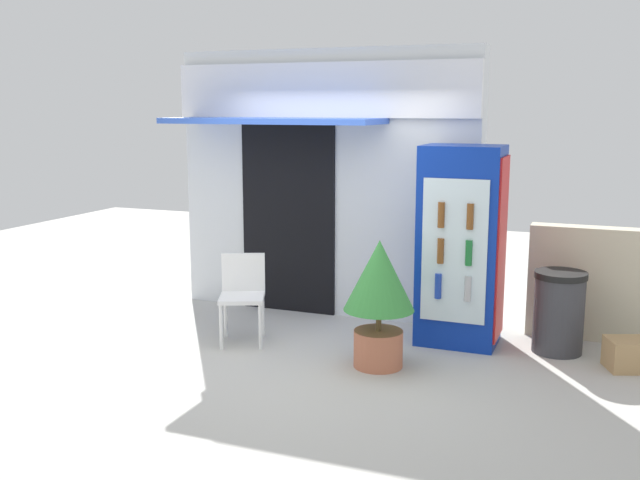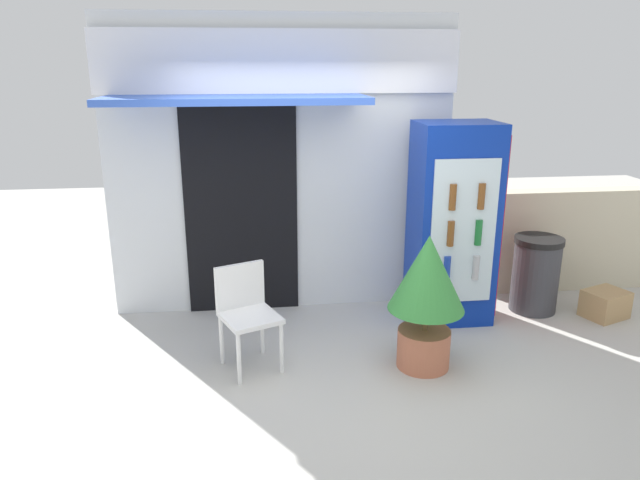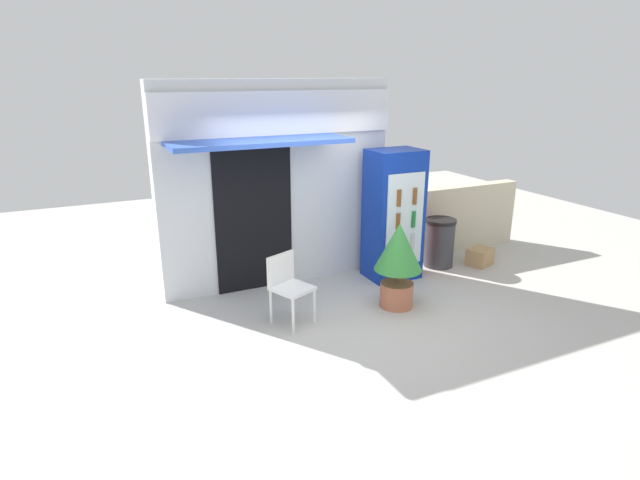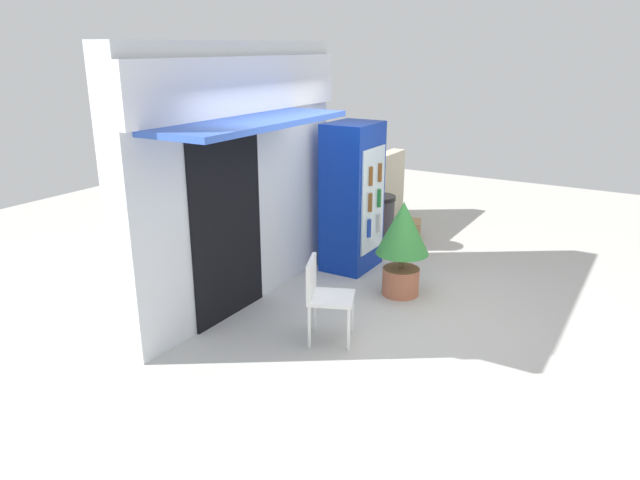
{
  "view_description": "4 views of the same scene",
  "coord_description": "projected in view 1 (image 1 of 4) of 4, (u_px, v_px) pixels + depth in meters",
  "views": [
    {
      "loc": [
        2.72,
        -6.05,
        2.33
      ],
      "look_at": [
        0.1,
        0.54,
        1.03
      ],
      "focal_mm": 41.32,
      "sensor_mm": 36.0,
      "label": 1
    },
    {
      "loc": [
        -0.54,
        -4.28,
        2.5
      ],
      "look_at": [
        0.04,
        0.58,
        1.0
      ],
      "focal_mm": 32.84,
      "sensor_mm": 36.0,
      "label": 2
    },
    {
      "loc": [
        -2.79,
        -5.27,
        3.0
      ],
      "look_at": [
        0.01,
        0.68,
        0.87
      ],
      "focal_mm": 28.93,
      "sensor_mm": 36.0,
      "label": 3
    },
    {
      "loc": [
        -5.35,
        -2.51,
        2.89
      ],
      "look_at": [
        0.04,
        0.71,
        0.82
      ],
      "focal_mm": 33.16,
      "sensor_mm": 36.0,
      "label": 4
    }
  ],
  "objects": [
    {
      "name": "ground",
      "position": [
        289.0,
        356.0,
        6.94
      ],
      "size": [
        16.0,
        16.0,
        0.0
      ],
      "primitive_type": "plane",
      "color": "beige"
    },
    {
      "name": "drink_cooler",
      "position": [
        461.0,
        246.0,
        7.18
      ],
      "size": [
        0.79,
        0.65,
        1.96
      ],
      "color": "#0C2D9E",
      "rests_on": "ground"
    },
    {
      "name": "plastic_chair",
      "position": [
        243.0,
        290.0,
        7.32
      ],
      "size": [
        0.57,
        0.58,
        0.87
      ],
      "color": "white",
      "rests_on": "ground"
    },
    {
      "name": "cardboard_box",
      "position": [
        630.0,
        354.0,
        6.57
      ],
      "size": [
        0.49,
        0.45,
        0.28
      ],
      "primitive_type": "cube",
      "rotation": [
        0.0,
        0.0,
        0.37
      ],
      "color": "tan",
      "rests_on": "ground"
    },
    {
      "name": "trash_bin",
      "position": [
        559.0,
        312.0,
        7.0
      ],
      "size": [
        0.49,
        0.49,
        0.79
      ],
      "color": "#38383D",
      "rests_on": "ground"
    },
    {
      "name": "storefront_building",
      "position": [
        325.0,
        178.0,
        8.23
      ],
      "size": [
        3.44,
        1.14,
        2.94
      ],
      "color": "silver",
      "rests_on": "ground"
    },
    {
      "name": "potted_plant_near_shop",
      "position": [
        379.0,
        291.0,
        6.55
      ],
      "size": [
        0.64,
        0.64,
        1.16
      ],
      "color": "#BC6B4C",
      "rests_on": "ground"
    }
  ]
}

